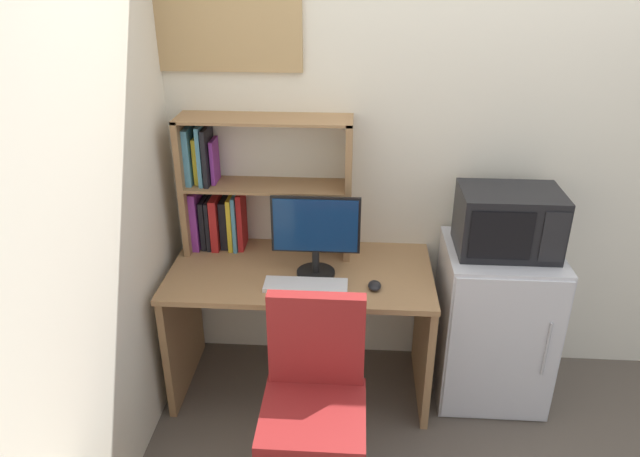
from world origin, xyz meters
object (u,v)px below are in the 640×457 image
(hutch_bookshelf, at_px, (239,188))
(wall_corkboard, at_px, (220,13))
(keyboard, at_px, (306,285))
(computer_mouse, at_px, (375,286))
(mini_fridge, at_px, (493,322))
(monitor, at_px, (316,232))
(microwave, at_px, (508,221))
(desk_chair, at_px, (314,419))

(hutch_bookshelf, xyz_separation_m, wall_corkboard, (-0.06, 0.09, 0.84))
(keyboard, distance_m, computer_mouse, 0.33)
(computer_mouse, xyz_separation_m, mini_fridge, (0.63, 0.20, -0.32))
(monitor, distance_m, wall_corkboard, 1.12)
(monitor, distance_m, computer_mouse, 0.38)
(keyboard, xyz_separation_m, computer_mouse, (0.33, 0.01, 0.01))
(microwave, distance_m, desk_chair, 1.30)
(keyboard, relative_size, desk_chair, 0.42)
(hutch_bookshelf, relative_size, wall_corkboard, 1.11)
(monitor, relative_size, wall_corkboard, 0.55)
(hutch_bookshelf, distance_m, monitor, 0.50)
(monitor, xyz_separation_m, keyboard, (-0.04, -0.13, -0.22))
(wall_corkboard, bearing_deg, mini_fridge, -11.18)
(keyboard, height_order, microwave, microwave)
(mini_fridge, distance_m, wall_corkboard, 2.06)
(mini_fridge, bearing_deg, keyboard, -167.62)
(hutch_bookshelf, distance_m, desk_chair, 1.23)
(hutch_bookshelf, bearing_deg, computer_mouse, -28.62)
(monitor, distance_m, mini_fridge, 1.07)
(monitor, bearing_deg, computer_mouse, -22.72)
(monitor, bearing_deg, microwave, 5.19)
(microwave, bearing_deg, wall_corkboard, 168.94)
(monitor, relative_size, desk_chair, 0.46)
(hutch_bookshelf, xyz_separation_m, computer_mouse, (0.70, -0.38, -0.33))
(monitor, relative_size, keyboard, 1.08)
(mini_fridge, xyz_separation_m, wall_corkboard, (-1.40, 0.28, 1.49))
(hutch_bookshelf, xyz_separation_m, microwave, (1.33, -0.18, -0.07))
(hutch_bookshelf, distance_m, mini_fridge, 1.49)
(desk_chair, bearing_deg, mini_fridge, 40.45)
(desk_chair, distance_m, wall_corkboard, 1.88)
(computer_mouse, bearing_deg, mini_fridge, 17.66)
(monitor, height_order, wall_corkboard, wall_corkboard)
(hutch_bookshelf, xyz_separation_m, monitor, (0.41, -0.26, -0.11))
(hutch_bookshelf, height_order, computer_mouse, hutch_bookshelf)
(monitor, height_order, keyboard, monitor)
(mini_fridge, bearing_deg, monitor, -175.00)
(keyboard, bearing_deg, wall_corkboard, 131.99)
(computer_mouse, distance_m, microwave, 0.71)
(hutch_bookshelf, height_order, microwave, hutch_bookshelf)
(computer_mouse, relative_size, microwave, 0.19)
(computer_mouse, relative_size, mini_fridge, 0.10)
(computer_mouse, height_order, desk_chair, desk_chair)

